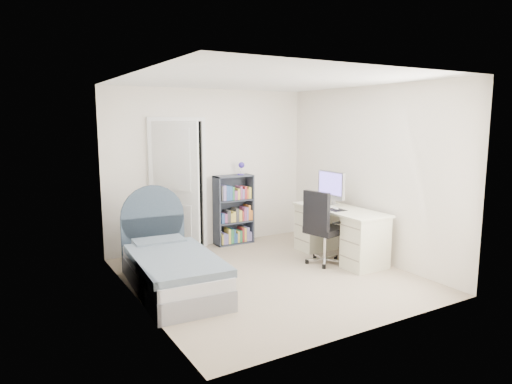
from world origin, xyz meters
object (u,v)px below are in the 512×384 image
bed (171,267)px  bookcase (234,212)px  nightstand (152,231)px  desk (339,231)px  office_chair (322,224)px  floor_lamp (159,218)px

bed → bookcase: bearing=41.6°
nightstand → bed: bearing=-98.6°
bed → bookcase: 2.16m
bed → desk: 2.56m
desk → office_chair: 0.46m
nightstand → desk: size_ratio=0.39×
floor_lamp → bookcase: bearing=-1.2°
nightstand → bookcase: (1.40, 0.07, 0.13)m
floor_lamp → bookcase: 1.26m
floor_lamp → bed: bearing=-103.5°
floor_lamp → desk: (2.21, -1.52, -0.15)m
nightstand → bookcase: size_ratio=0.45×
bed → office_chair: 2.17m
nightstand → office_chair: office_chair is taller
floor_lamp → desk: floor_lamp is taller
nightstand → bookcase: bookcase is taller
office_chair → bookcase: bearing=108.6°
bed → office_chair: bearing=-4.9°
nightstand → desk: bearing=-31.3°
office_chair → floor_lamp: bearing=137.7°
bed → nightstand: (0.20, 1.36, 0.13)m
nightstand → office_chair: (1.94, -1.54, 0.18)m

